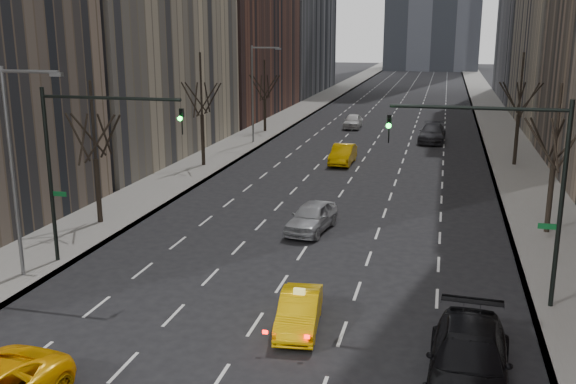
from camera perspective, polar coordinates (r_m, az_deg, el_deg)
The scene contains 17 objects.
sidewalk_left at distance 85.57m, azimuth 1.07°, elevation 7.21°, with size 4.50×320.00×0.15m, color slate.
sidewalk_right at distance 83.73m, azimuth 17.76°, elevation 6.39°, with size 4.50×320.00×0.15m, color slate.
tree_lw_b at distance 36.55m, azimuth -16.72°, elevation 2.82°, with size 3.36×3.50×7.82m.
tree_lw_c at distance 50.75m, azimuth -7.65°, elevation 6.72°, with size 3.36×3.50×8.74m.
tree_lw_d at distance 67.77m, azimuth -2.08°, elevation 8.31°, with size 3.36×3.50×7.36m.
tree_rw_b at distance 35.98m, azimuth 22.51°, elevation 2.16°, with size 3.36×3.50×7.82m.
tree_rw_c at distance 53.56m, azimuth 19.80°, elevation 6.41°, with size 3.36×3.50×8.74m.
traffic_mast_left at distance 29.71m, azimuth -17.91°, elevation 3.68°, with size 6.69×0.39×8.00m.
traffic_mast_right at distance 25.53m, azimuth 19.65°, elevation 1.89°, with size 6.69×0.39×8.00m.
streetlight_near at distance 29.03m, azimuth -22.89°, elevation 3.27°, with size 2.83×0.22×9.00m.
streetlight_far at distance 60.56m, azimuth -2.85°, elevation 9.55°, with size 2.83×0.22×9.00m.
taxi_sedan at distance 23.66m, azimuth 1.01°, elevation -10.55°, with size 1.41×4.03×1.33m, color #FFBE05.
silver_sedan_ahead at distance 34.59m, azimuth 2.12°, elevation -2.22°, with size 1.85×4.59×1.56m, color #9FA1A7.
parked_suv_black at distance 20.75m, azimuth 15.76°, elevation -14.23°, with size 2.46×6.06×1.76m, color black.
far_taxi at distance 52.06m, azimuth 4.90°, elevation 3.36°, with size 1.65×4.73×1.56m, color #E7A704.
far_suv_grey at distance 63.67m, azimuth 12.70°, elevation 5.14°, with size 2.42×5.96×1.73m, color #2D2D32.
far_car_white at distance 71.34m, azimuth 5.78°, elevation 6.29°, with size 1.82×4.51×1.54m, color silver.
Camera 1 is at (6.34, -12.86, 10.60)m, focal length 40.00 mm.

